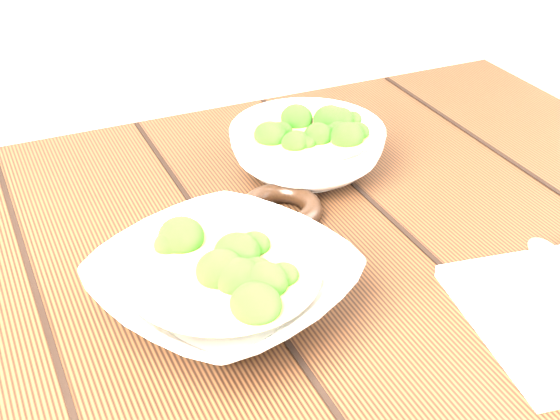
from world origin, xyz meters
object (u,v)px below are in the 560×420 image
at_px(soup_bowl_front, 224,284).
at_px(soup_bowl_back, 307,148).
at_px(table, 257,350).
at_px(trivet, 281,209).

bearing_deg(soup_bowl_front, soup_bowl_back, 48.25).
xyz_separation_m(table, trivet, (0.06, 0.08, 0.13)).
bearing_deg(trivet, table, -130.57).
bearing_deg(table, soup_bowl_front, -134.00).
xyz_separation_m(soup_bowl_front, soup_bowl_back, (0.20, 0.22, 0.00)).
xyz_separation_m(soup_bowl_front, trivet, (0.12, 0.13, -0.02)).
bearing_deg(soup_bowl_front, table, 46.00).
bearing_deg(table, trivet, 49.43).
bearing_deg(trivet, soup_bowl_back, 48.80).
xyz_separation_m(table, soup_bowl_front, (-0.06, -0.06, 0.15)).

